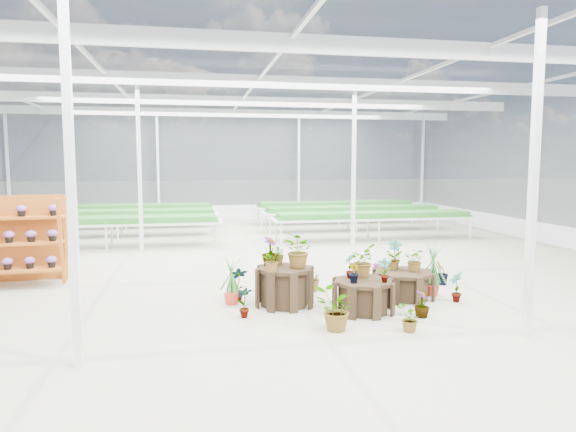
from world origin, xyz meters
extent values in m
plane|color=gray|center=(0.00, 0.00, 0.00)|extent=(24.00, 24.00, 0.00)
cylinder|color=#2F2112|center=(-0.09, -1.85, 0.33)|extent=(1.09, 1.09, 0.66)
cylinder|color=#2F2112|center=(1.11, -2.45, 0.26)|extent=(1.11, 1.11, 0.53)
cylinder|color=#2F2112|center=(2.11, -1.75, 0.24)|extent=(1.22, 1.22, 0.49)
imported|color=#286B25|center=(-0.32, -1.66, 0.92)|extent=(0.39, 0.39, 0.51)
imported|color=#286B25|center=(0.15, -1.94, 0.97)|extent=(0.67, 0.70, 0.61)
imported|color=#286B25|center=(-0.15, -1.52, 0.85)|extent=(0.43, 0.43, 0.36)
imported|color=#286B25|center=(-0.36, -2.17, 0.86)|extent=(0.46, 0.46, 0.39)
imported|color=#286B25|center=(0.93, -2.27, 0.74)|extent=(0.17, 0.23, 0.42)
imported|color=#286B25|center=(1.38, -2.66, 0.73)|extent=(0.25, 0.20, 0.40)
imported|color=#286B25|center=(1.16, -2.19, 0.80)|extent=(0.60, 0.63, 0.55)
imported|color=#286B25|center=(0.90, -2.63, 0.70)|extent=(0.20, 0.22, 0.35)
imported|color=#286B25|center=(1.98, -1.60, 0.67)|extent=(0.37, 0.39, 0.36)
imported|color=#286B25|center=(2.31, -1.80, 0.70)|extent=(0.50, 0.49, 0.42)
imported|color=#286B25|center=(2.06, -1.46, 0.76)|extent=(0.33, 0.26, 0.55)
imported|color=#286B25|center=(-0.84, -2.41, 0.25)|extent=(0.31, 0.25, 0.51)
imported|color=#286B25|center=(-0.84, -1.40, 0.31)|extent=(0.33, 0.23, 0.61)
imported|color=#286B25|center=(0.39, -3.30, 0.32)|extent=(0.63, 0.56, 0.63)
imported|color=#286B25|center=(1.43, -3.55, 0.19)|extent=(0.44, 0.42, 0.39)
imported|color=#286B25|center=(1.93, -2.91, 0.21)|extent=(0.32, 0.32, 0.42)
imported|color=#286B25|center=(2.92, -2.17, 0.27)|extent=(0.22, 0.30, 0.54)
imported|color=#286B25|center=(3.27, -0.97, 0.25)|extent=(0.34, 0.32, 0.50)
imported|color=#286B25|center=(1.87, -1.11, 0.26)|extent=(0.31, 0.31, 0.51)
imported|color=#286B25|center=(0.59, -0.98, 0.26)|extent=(0.61, 0.62, 0.52)
imported|color=#286B25|center=(-0.12, -0.98, 0.31)|extent=(0.39, 0.33, 0.62)
camera|label=1|loc=(-1.62, -10.31, 2.45)|focal=32.00mm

